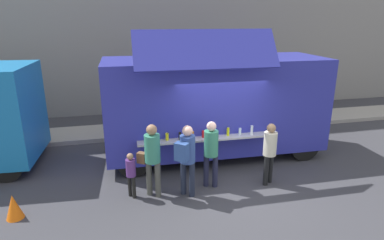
# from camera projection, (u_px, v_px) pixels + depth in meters

# --- Properties ---
(ground_plane) EXTENTS (60.00, 60.00, 0.00)m
(ground_plane) POSITION_uv_depth(u_px,v_px,m) (231.00, 185.00, 8.39)
(ground_plane) COLOR #38383D
(curb_strip) EXTENTS (28.00, 1.60, 0.15)m
(curb_strip) POSITION_uv_depth(u_px,v_px,m) (87.00, 134.00, 11.85)
(curb_strip) COLOR #9E998E
(curb_strip) RESTS_ON ground
(food_truck_main) EXTENTS (6.48, 2.99, 3.85)m
(food_truck_main) POSITION_uv_depth(u_px,v_px,m) (215.00, 104.00, 9.82)
(food_truck_main) COLOR #2B309D
(food_truck_main) RESTS_ON ground
(traffic_cone_orange) EXTENTS (0.36, 0.36, 0.55)m
(traffic_cone_orange) POSITION_uv_depth(u_px,v_px,m) (14.00, 207.00, 6.95)
(traffic_cone_orange) COLOR orange
(traffic_cone_orange) RESTS_ON ground
(trash_bin) EXTENTS (0.60, 0.60, 0.94)m
(trash_bin) POSITION_uv_depth(u_px,v_px,m) (297.00, 112.00, 13.24)
(trash_bin) COLOR #2C603A
(trash_bin) RESTS_ON ground
(customer_front_ordering) EXTENTS (0.35, 0.35, 1.73)m
(customer_front_ordering) POSITION_uv_depth(u_px,v_px,m) (211.00, 149.00, 8.05)
(customer_front_ordering) COLOR #1F2139
(customer_front_ordering) RESTS_ON ground
(customer_mid_with_backpack) EXTENTS (0.54, 0.56, 1.77)m
(customer_mid_with_backpack) POSITION_uv_depth(u_px,v_px,m) (187.00, 154.00, 7.59)
(customer_mid_with_backpack) COLOR #1E2436
(customer_mid_with_backpack) RESTS_ON ground
(customer_rear_waiting) EXTENTS (0.55, 0.48, 1.80)m
(customer_rear_waiting) POSITION_uv_depth(u_px,v_px,m) (152.00, 154.00, 7.62)
(customer_rear_waiting) COLOR #4A4B44
(customer_rear_waiting) RESTS_ON ground
(customer_extra_browsing) EXTENTS (0.33, 0.33, 1.63)m
(customer_extra_browsing) POSITION_uv_depth(u_px,v_px,m) (270.00, 149.00, 8.20)
(customer_extra_browsing) COLOR black
(customer_extra_browsing) RESTS_ON ground
(child_near_queue) EXTENTS (0.23, 0.23, 1.13)m
(child_near_queue) POSITION_uv_depth(u_px,v_px,m) (131.00, 171.00, 7.66)
(child_near_queue) COLOR black
(child_near_queue) RESTS_ON ground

